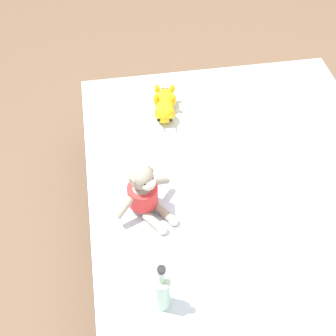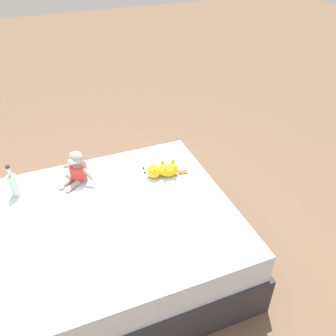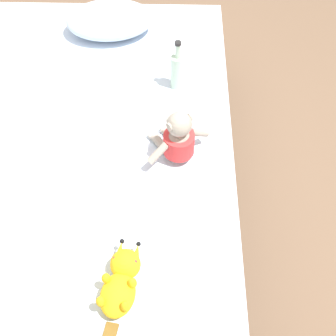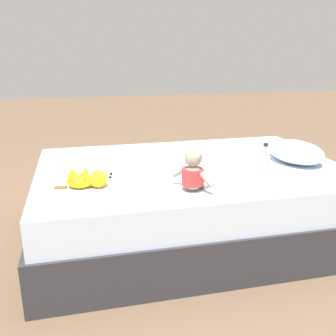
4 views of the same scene
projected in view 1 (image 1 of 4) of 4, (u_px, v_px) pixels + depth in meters
ground_plane at (242, 278)px, 2.26m from camera, size 16.00×16.00×0.00m
bed at (248, 251)px, 2.08m from camera, size 1.38×2.06×0.51m
plush_monkey at (144, 194)px, 1.84m from camera, size 0.25×0.25×0.24m
plush_yellow_creature at (165, 105)px, 2.27m from camera, size 0.14×0.33×0.10m
glass_bottle at (162, 291)px, 1.56m from camera, size 0.06×0.06×0.24m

